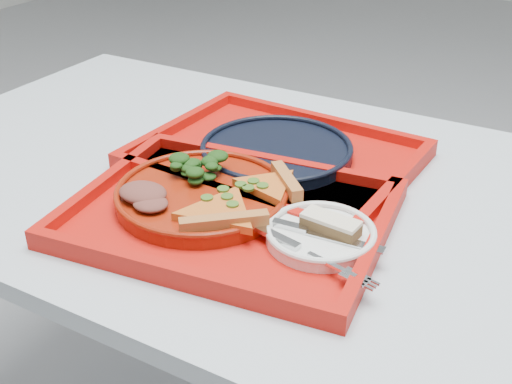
% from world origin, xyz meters
% --- Properties ---
extents(table, '(1.60, 0.80, 0.75)m').
position_xyz_m(table, '(0.00, 0.00, 0.68)').
color(table, silver).
rests_on(table, ground).
extents(tray_main, '(0.49, 0.40, 0.01)m').
position_xyz_m(tray_main, '(-0.09, -0.13, 0.76)').
color(tray_main, '#B71109').
rests_on(tray_main, table).
extents(tray_far, '(0.47, 0.37, 0.01)m').
position_xyz_m(tray_far, '(-0.12, 0.07, 0.76)').
color(tray_far, '#B71109').
rests_on(tray_far, table).
extents(dinner_plate, '(0.26, 0.26, 0.02)m').
position_xyz_m(dinner_plate, '(-0.15, -0.12, 0.77)').
color(dinner_plate, maroon).
rests_on(dinner_plate, tray_main).
extents(side_plate, '(0.15, 0.15, 0.01)m').
position_xyz_m(side_plate, '(0.05, -0.13, 0.77)').
color(side_plate, white).
rests_on(side_plate, tray_main).
extents(navy_plate, '(0.26, 0.26, 0.02)m').
position_xyz_m(navy_plate, '(-0.12, 0.07, 0.77)').
color(navy_plate, black).
rests_on(navy_plate, tray_far).
extents(pizza_slice_a, '(0.18, 0.18, 0.02)m').
position_xyz_m(pizza_slice_a, '(-0.09, -0.17, 0.79)').
color(pizza_slice_a, orange).
rests_on(pizza_slice_a, dinner_plate).
extents(pizza_slice_b, '(0.15, 0.15, 0.02)m').
position_xyz_m(pizza_slice_b, '(-0.06, -0.07, 0.79)').
color(pizza_slice_b, orange).
rests_on(pizza_slice_b, dinner_plate).
extents(salad_heap, '(0.08, 0.07, 0.04)m').
position_xyz_m(salad_heap, '(-0.19, -0.08, 0.80)').
color(salad_heap, black).
rests_on(salad_heap, dinner_plate).
extents(meat_portion, '(0.07, 0.06, 0.02)m').
position_xyz_m(meat_portion, '(-0.21, -0.18, 0.79)').
color(meat_portion, brown).
rests_on(meat_portion, dinner_plate).
extents(dessert_bar, '(0.08, 0.04, 0.02)m').
position_xyz_m(dessert_bar, '(0.06, -0.12, 0.79)').
color(dessert_bar, '#50321A').
rests_on(dessert_bar, side_plate).
extents(knife, '(0.19, 0.03, 0.01)m').
position_xyz_m(knife, '(0.05, -0.14, 0.78)').
color(knife, silver).
rests_on(knife, side_plate).
extents(fork, '(0.19, 0.06, 0.01)m').
position_xyz_m(fork, '(0.06, -0.19, 0.78)').
color(fork, silver).
rests_on(fork, side_plate).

